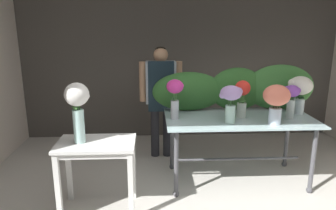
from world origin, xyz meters
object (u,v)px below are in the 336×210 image
Objects in this scene: florist at (161,91)px; vase_coral_lilies at (277,99)px; side_table_white at (97,152)px; vase_scarlet_ranunculus at (242,96)px; display_table_glass at (238,128)px; vase_ivory_roses at (300,89)px; vase_violet_stock at (291,97)px; vase_white_roses_tall at (77,105)px; vase_magenta_hydrangea at (175,94)px; vase_lilac_freesia at (231,99)px.

florist reaches higher than vase_coral_lilies.
side_table_white is 1.74m from vase_scarlet_ranunculus.
vase_coral_lilies is at bearing 8.31° from side_table_white.
vase_ivory_roses is (0.76, 0.13, 0.43)m from display_table_glass.
vase_ivory_roses is at bearing 45.95° from vase_violet_stock.
vase_violet_stock is at bearing -6.75° from display_table_glass.
display_table_glass is at bearing 17.72° from vase_white_roses_tall.
vase_ivory_roses is at bearing 5.79° from vase_magenta_hydrangea.
vase_lilac_freesia is at bearing -53.82° from florist.
vase_scarlet_ranunculus is at bearing 17.32° from vase_white_roses_tall.
vase_white_roses_tall is at bearing -121.96° from florist.
vase_white_roses_tall reaches higher than vase_lilac_freesia.
florist is (0.68, 1.34, 0.33)m from side_table_white.
vase_ivory_roses is 0.75m from vase_scarlet_ranunculus.
display_table_glass is 1.23m from florist.
vase_ivory_roses is (2.34, 0.68, 0.47)m from side_table_white.
display_table_glass is 0.69m from vase_violet_stock.
vase_violet_stock is 2.36m from vase_white_roses_tall.
vase_lilac_freesia reaches higher than side_table_white.
vase_ivory_roses reaches higher than display_table_glass.
side_table_white is at bearing 0.34° from vase_white_roses_tall.
display_table_glass is at bearing 139.16° from vase_coral_lilies.
vase_white_roses_tall is at bearing -162.68° from vase_scarlet_ranunculus.
vase_magenta_hydrangea reaches higher than vase_coral_lilies.
vase_violet_stock reaches higher than display_table_glass.
florist is at bearing 149.65° from vase_violet_stock.
vase_lilac_freesia is at bearing -159.94° from vase_ivory_roses.
florist reaches higher than vase_magenta_hydrangea.
vase_white_roses_tall is at bearing -172.28° from vase_coral_lilies.
side_table_white is 1.67× the size of vase_magenta_hydrangea.
vase_white_roses_tall reaches higher than display_table_glass.
display_table_glass is at bearing 2.17° from vase_magenta_hydrangea.
vase_coral_lilies is 0.73× the size of vase_white_roses_tall.
florist is at bearing 138.65° from vase_coral_lilies.
florist reaches higher than vase_lilac_freesia.
vase_white_roses_tall reaches higher than vase_violet_stock.
display_table_glass is 3.95× the size of vase_scarlet_ranunculus.
vase_lilac_freesia is at bearing -131.76° from vase_scarlet_ranunculus.
vase_ivory_roses is at bearing 20.06° from vase_lilac_freesia.
vase_coral_lilies is 1.12× the size of vase_violet_stock.
display_table_glass is at bearing 173.25° from vase_violet_stock.
side_table_white is 2.25m from vase_violet_stock.
side_table_white is at bearing -116.99° from florist.
vase_lilac_freesia is 1.61m from vase_white_roses_tall.
vase_magenta_hydrangea reaches higher than vase_violet_stock.
vase_ivory_roses reaches higher than vase_scarlet_ranunculus.
vase_coral_lilies is 0.40m from vase_scarlet_ranunculus.
display_table_glass is 4.11× the size of vase_lilac_freesia.
florist is (-0.89, 0.79, 0.29)m from display_table_glass.
florist is 1.70m from vase_violet_stock.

